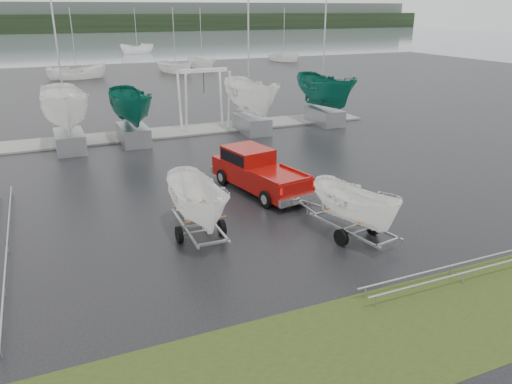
# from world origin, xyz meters

# --- Properties ---
(ground_plane) EXTENTS (120.00, 120.00, 0.00)m
(ground_plane) POSITION_xyz_m (0.00, 0.00, 0.00)
(ground_plane) COLOR black
(ground_plane) RESTS_ON ground
(lake) EXTENTS (300.00, 300.00, 0.00)m
(lake) POSITION_xyz_m (0.00, 100.00, -0.01)
(lake) COLOR slate
(lake) RESTS_ON ground
(grass_verge) EXTENTS (40.00, 40.00, 0.00)m
(grass_verge) POSITION_xyz_m (0.00, -11.00, 0.00)
(grass_verge) COLOR black
(grass_verge) RESTS_ON ground
(dock) EXTENTS (30.00, 3.00, 0.12)m
(dock) POSITION_xyz_m (0.00, 13.00, 0.05)
(dock) COLOR gray
(dock) RESTS_ON ground
(treeline) EXTENTS (300.00, 8.00, 6.00)m
(treeline) POSITION_xyz_m (0.00, 170.00, 3.00)
(treeline) COLOR black
(treeline) RESTS_ON ground
(far_hill) EXTENTS (300.00, 6.00, 10.00)m
(far_hill) POSITION_xyz_m (0.00, 178.00, 5.00)
(far_hill) COLOR #4C5651
(far_hill) RESTS_ON ground
(pickup_truck) EXTENTS (2.90, 5.81, 1.85)m
(pickup_truck) POSITION_xyz_m (1.58, 0.44, 0.96)
(pickup_truck) COLOR maroon
(pickup_truck) RESTS_ON ground
(trailer_hitched) EXTENTS (1.89, 3.76, 4.51)m
(trailer_hitched) POSITION_xyz_m (2.77, -5.70, 2.46)
(trailer_hitched) COLOR #93969B
(trailer_hitched) RESTS_ON ground
(trailer_parked) EXTENTS (1.79, 3.62, 5.09)m
(trailer_parked) POSITION_xyz_m (-2.35, -3.36, 2.76)
(trailer_parked) COLOR #93969B
(trailer_parked) RESTS_ON ground
(boat_hoist) EXTENTS (3.30, 2.18, 4.12)m
(boat_hoist) POSITION_xyz_m (3.22, 13.00, 2.67)
(boat_hoist) COLOR silver
(boat_hoist) RESTS_ON ground
(keelboat_0) EXTENTS (2.63, 3.20, 10.81)m
(keelboat_0) POSITION_xyz_m (-5.74, 11.00, 4.19)
(keelboat_0) COLOR #93969B
(keelboat_0) RESTS_ON ground
(keelboat_1) EXTENTS (2.28, 3.20, 7.15)m
(keelboat_1) POSITION_xyz_m (-2.00, 11.20, 3.59)
(keelboat_1) COLOR #93969B
(keelboat_1) RESTS_ON ground
(keelboat_2) EXTENTS (2.48, 3.20, 10.66)m
(keelboat_2) POSITION_xyz_m (5.86, 11.00, 3.95)
(keelboat_2) COLOR #93969B
(keelboat_2) RESTS_ON ground
(keelboat_3) EXTENTS (2.49, 3.20, 10.67)m
(keelboat_3) POSITION_xyz_m (11.71, 11.30, 3.97)
(keelboat_3) COLOR #93969B
(keelboat_3) RESTS_ON ground
(mast_rack_0) EXTENTS (0.56, 6.50, 0.06)m
(mast_rack_0) POSITION_xyz_m (-9.00, 1.00, 0.35)
(mast_rack_0) COLOR #93969B
(mast_rack_0) RESTS_ON ground
(mast_rack_2) EXTENTS (7.00, 0.56, 0.06)m
(mast_rack_2) POSITION_xyz_m (4.00, -9.50, 0.35)
(mast_rack_2) COLOR #93969B
(mast_rack_2) RESTS_ON ground
(moored_boat_1) EXTENTS (2.81, 2.74, 11.50)m
(moored_boat_1) POSITION_xyz_m (-2.46, 44.41, 0.00)
(moored_boat_1) COLOR white
(moored_boat_1) RESTS_ON ground
(moored_boat_2) EXTENTS (3.26, 3.29, 11.28)m
(moored_boat_2) POSITION_xyz_m (9.82, 45.54, 0.00)
(moored_boat_2) COLOR white
(moored_boat_2) RESTS_ON ground
(moored_boat_3) EXTENTS (2.87, 2.92, 11.14)m
(moored_boat_3) POSITION_xyz_m (14.71, 49.68, 0.01)
(moored_boat_3) COLOR white
(moored_boat_3) RESTS_ON ground
(moored_boat_5) EXTENTS (3.86, 3.83, 11.73)m
(moored_boat_5) POSITION_xyz_m (10.96, 77.05, 0.00)
(moored_boat_5) COLOR white
(moored_boat_5) RESTS_ON ground
(moored_boat_6) EXTENTS (3.12, 3.15, 11.08)m
(moored_boat_6) POSITION_xyz_m (29.27, 53.13, 0.01)
(moored_boat_6) COLOR white
(moored_boat_6) RESTS_ON ground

